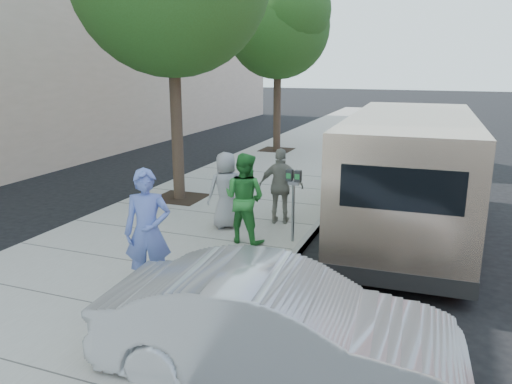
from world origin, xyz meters
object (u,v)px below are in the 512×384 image
at_px(tree_far, 279,21).
at_px(person_green_shirt, 244,198).
at_px(person_gray_shirt, 226,190).
at_px(person_striped_polo, 281,186).
at_px(parking_meter, 293,190).
at_px(sedan, 277,328).
at_px(person_officer, 148,232).
at_px(van, 409,173).

relative_size(tree_far, person_green_shirt, 3.82).
height_order(tree_far, person_gray_shirt, tree_far).
relative_size(person_gray_shirt, person_striped_polo, 0.99).
distance_m(parking_meter, sedan, 4.15).
height_order(person_officer, person_gray_shirt, person_officer).
xyz_separation_m(person_officer, person_green_shirt, (0.49, 2.47, -0.08)).
height_order(tree_far, parking_meter, tree_far).
bearing_deg(person_green_shirt, sedan, 126.76).
height_order(person_gray_shirt, person_striped_polo, person_striped_polo).
bearing_deg(parking_meter, person_green_shirt, -154.82).
xyz_separation_m(sedan, person_green_shirt, (-1.87, 3.65, 0.35)).
xyz_separation_m(tree_far, person_gray_shirt, (2.00, -9.27, -3.95)).
distance_m(person_officer, person_striped_polo, 3.87).
xyz_separation_m(sedan, person_striped_polo, (-1.59, 4.97, 0.29)).
xyz_separation_m(parking_meter, person_striped_polo, (-0.56, 0.99, -0.20)).
xyz_separation_m(parking_meter, person_gray_shirt, (-1.51, 0.31, -0.21)).
height_order(tree_far, van, tree_far).
xyz_separation_m(person_green_shirt, person_striped_polo, (0.28, 1.32, -0.06)).
bearing_deg(sedan, parking_meter, 10.20).
height_order(parking_meter, sedan, parking_meter).
height_order(parking_meter, person_officer, person_officer).
xyz_separation_m(person_gray_shirt, person_striped_polo, (0.95, 0.68, 0.01)).
xyz_separation_m(tree_far, person_striped_polo, (2.94, -8.59, -3.94)).
height_order(van, sedan, van).
relative_size(tree_far, sedan, 1.64).
bearing_deg(person_gray_shirt, parking_meter, 126.81).
bearing_deg(tree_far, parking_meter, -69.90).
relative_size(parking_meter, person_officer, 0.75).
height_order(parking_meter, person_striped_polo, person_striped_polo).
bearing_deg(person_officer, van, 28.97).
bearing_deg(van, person_officer, -129.23).
distance_m(parking_meter, person_green_shirt, 0.92).
bearing_deg(tree_far, van, -56.08).
bearing_deg(person_officer, person_striped_polo, 54.50).
distance_m(parking_meter, person_striped_polo, 1.15).
relative_size(parking_meter, sedan, 0.35).
distance_m(tree_far, person_officer, 13.13).
bearing_deg(person_gray_shirt, person_striped_polo, 173.96).
relative_size(tree_far, parking_meter, 4.71).
bearing_deg(person_officer, tree_far, 76.04).
bearing_deg(van, person_striped_polo, -170.24).
relative_size(parking_meter, person_gray_shirt, 0.88).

